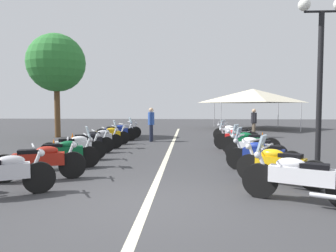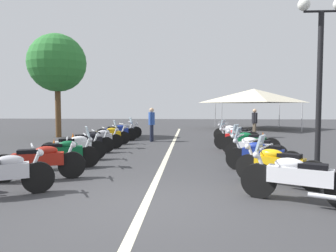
{
  "view_description": "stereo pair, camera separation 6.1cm",
  "coord_description": "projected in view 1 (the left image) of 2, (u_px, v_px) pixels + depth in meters",
  "views": [
    {
      "loc": [
        -5.5,
        -0.73,
        1.76
      ],
      "look_at": [
        6.06,
        0.0,
        1.06
      ],
      "focal_mm": 33.56,
      "sensor_mm": 36.0,
      "label": 1
    },
    {
      "loc": [
        -5.5,
        -0.79,
        1.76
      ],
      "look_at": [
        6.06,
        0.0,
        1.06
      ],
      "focal_mm": 33.56,
      "sensor_mm": 36.0,
      "label": 2
    }
  ],
  "objects": [
    {
      "name": "traffic_cone_0",
      "position": [
        262.0,
        139.0,
        14.57
      ],
      "size": [
        0.36,
        0.36,
        0.61
      ],
      "color": "orange",
      "rests_on": "ground_plane"
    },
    {
      "name": "motorcycle_left_row_4",
      "position": [
        88.0,
        142.0,
        11.85
      ],
      "size": [
        0.98,
        1.88,
        0.98
      ],
      "rotation": [
        0.0,
        0.0,
        -1.17
      ],
      "color": "black",
      "rests_on": "ground_plane"
    },
    {
      "name": "motorcycle_left_row_6",
      "position": [
        108.0,
        135.0,
        14.54
      ],
      "size": [
        1.21,
        1.88,
        0.98
      ],
      "rotation": [
        0.0,
        0.0,
        -1.03
      ],
      "color": "black",
      "rests_on": "ground_plane"
    },
    {
      "name": "motorcycle_left_row_1",
      "position": [
        40.0,
        161.0,
        7.52
      ],
      "size": [
        0.99,
        2.09,
        1.01
      ],
      "rotation": [
        0.0,
        0.0,
        -1.21
      ],
      "color": "black",
      "rests_on": "ground_plane"
    },
    {
      "name": "roadside_tree_0",
      "position": [
        56.0,
        63.0,
        17.94
      ],
      "size": [
        3.3,
        3.3,
        5.93
      ],
      "color": "brown",
      "rests_on": "ground_plane"
    },
    {
      "name": "motorcycle_left_row_3",
      "position": [
        74.0,
        147.0,
        10.25
      ],
      "size": [
        1.07,
        1.98,
        1.0
      ],
      "rotation": [
        0.0,
        0.0,
        -1.13
      ],
      "color": "black",
      "rests_on": "ground_plane"
    },
    {
      "name": "lane_centre_stripe",
      "position": [
        169.0,
        152.0,
        12.32
      ],
      "size": [
        25.94,
        0.16,
        0.01
      ],
      "primitive_type": "cube",
      "color": "beige",
      "rests_on": "ground_plane"
    },
    {
      "name": "motorcycle_right_row_6",
      "position": [
        237.0,
        135.0,
        14.37
      ],
      "size": [
        1.36,
        1.83,
        1.01
      ],
      "rotation": [
        0.0,
        0.0,
        0.95
      ],
      "color": "black",
      "rests_on": "ground_plane"
    },
    {
      "name": "motorcycle_right_row_5",
      "position": [
        238.0,
        139.0,
        12.74
      ],
      "size": [
        1.04,
        1.95,
        1.22
      ],
      "rotation": [
        0.0,
        0.0,
        1.14
      ],
      "color": "black",
      "rests_on": "ground_plane"
    },
    {
      "name": "bystander_2",
      "position": [
        254.0,
        121.0,
        18.11
      ],
      "size": [
        0.53,
        0.32,
        1.65
      ],
      "rotation": [
        0.0,
        0.0,
        4.85
      ],
      "color": "brown",
      "rests_on": "ground_plane"
    },
    {
      "name": "motorcycle_left_row_7",
      "position": [
        117.0,
        132.0,
        16.16
      ],
      "size": [
        1.08,
        2.03,
        1.22
      ],
      "rotation": [
        0.0,
        0.0,
        -1.14
      ],
      "color": "black",
      "rests_on": "ground_plane"
    },
    {
      "name": "motorcycle_left_row_5",
      "position": [
        100.0,
        138.0,
        13.12
      ],
      "size": [
        0.95,
        1.89,
        1.19
      ],
      "rotation": [
        0.0,
        0.0,
        -1.19
      ],
      "color": "black",
      "rests_on": "ground_plane"
    },
    {
      "name": "motorcycle_right_row_2",
      "position": [
        262.0,
        155.0,
        8.51
      ],
      "size": [
        1.02,
        1.93,
        1.2
      ],
      "rotation": [
        0.0,
        0.0,
        1.16
      ],
      "color": "black",
      "rests_on": "ground_plane"
    },
    {
      "name": "street_lamp_twin_globe",
      "position": [
        321.0,
        54.0,
        8.22
      ],
      "size": [
        0.32,
        1.22,
        4.58
      ],
      "color": "black",
      "rests_on": "ground_plane"
    },
    {
      "name": "motorcycle_left_row_0",
      "position": [
        2.0,
        174.0,
        6.11
      ],
      "size": [
        1.13,
        1.84,
        1.0
      ],
      "rotation": [
        0.0,
        0.0,
        -1.06
      ],
      "color": "black",
      "rests_on": "ground_plane"
    },
    {
      "name": "motorcycle_right_row_7",
      "position": [
        232.0,
        133.0,
        15.75
      ],
      "size": [
        1.28,
        1.87,
        1.01
      ],
      "rotation": [
        0.0,
        0.0,
        0.99
      ],
      "color": "black",
      "rests_on": "ground_plane"
    },
    {
      "name": "motorcycle_right_row_4",
      "position": [
        249.0,
        142.0,
        11.5
      ],
      "size": [
        1.08,
        2.02,
        1.01
      ],
      "rotation": [
        0.0,
        0.0,
        1.14
      ],
      "color": "black",
      "rests_on": "ground_plane"
    },
    {
      "name": "motorcycle_left_row_2",
      "position": [
        63.0,
        153.0,
        8.9
      ],
      "size": [
        1.07,
        1.98,
        1.2
      ],
      "rotation": [
        0.0,
        0.0,
        -1.14
      ],
      "color": "black",
      "rests_on": "ground_plane"
    },
    {
      "name": "bystander_0",
      "position": [
        151.0,
        122.0,
        15.92
      ],
      "size": [
        0.52,
        0.32,
        1.72
      ],
      "rotation": [
        0.0,
        0.0,
        1.42
      ],
      "color": "#1E2338",
      "rests_on": "ground_plane"
    },
    {
      "name": "motorcycle_right_row_1",
      "position": [
        279.0,
        165.0,
        7.02
      ],
      "size": [
        1.27,
        1.78,
        1.0
      ],
      "rotation": [
        0.0,
        0.0,
        0.97
      ],
      "color": "black",
      "rests_on": "ground_plane"
    },
    {
      "name": "motorcycle_right_row_0",
      "position": [
        299.0,
        177.0,
        5.73
      ],
      "size": [
        1.11,
        1.98,
        1.23
      ],
      "rotation": [
        0.0,
        0.0,
        1.11
      ],
      "color": "black",
      "rests_on": "ground_plane"
    },
    {
      "name": "motorcycle_left_row_8",
      "position": [
        123.0,
        130.0,
        17.46
      ],
      "size": [
        1.21,
        1.97,
        1.0
      ],
      "rotation": [
        0.0,
        0.0,
        -1.05
      ],
      "color": "black",
      "rests_on": "ground_plane"
    },
    {
      "name": "motorcycle_right_row_3",
      "position": [
        254.0,
        148.0,
        9.92
      ],
      "size": [
        1.1,
        1.81,
        1.2
      ],
      "rotation": [
        0.0,
        0.0,
        1.07
      ],
      "color": "black",
      "rests_on": "ground_plane"
    },
    {
      "name": "event_tent",
      "position": [
        253.0,
        96.0,
        24.99
      ],
      "size": [
        6.24,
        6.24,
        3.2
      ],
      "color": "beige",
      "rests_on": "ground_plane"
    },
    {
      "name": "traffic_cone_1",
      "position": [
        73.0,
        140.0,
        14.06
      ],
      "size": [
        0.36,
        0.36,
        0.61
      ],
      "color": "orange",
      "rests_on": "ground_plane"
    },
    {
      "name": "traffic_cone_2",
      "position": [
        54.0,
        148.0,
        11.35
      ],
      "size": [
        0.36,
        0.36,
        0.61
      ],
      "color": "orange",
      "rests_on": "ground_plane"
    },
    {
      "name": "ground_plane",
      "position": [
        147.0,
        205.0,
        5.63
      ],
      "size": [
        80.0,
        80.0,
        0.0
      ],
      "primitive_type": "plane",
      "color": "#38383A"
    }
  ]
}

